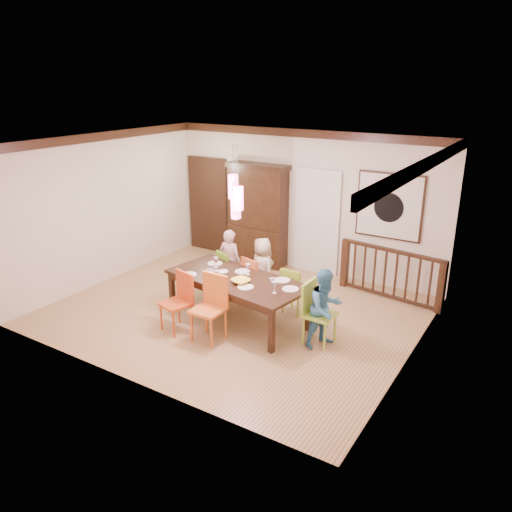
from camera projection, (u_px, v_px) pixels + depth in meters
The scene contains 37 objects.
floor at pixel (236, 311), 8.71m from camera, with size 6.00×6.00×0.00m, color olive.
ceiling at pixel (233, 142), 7.73m from camera, with size 6.00×6.00×0.00m, color white.
wall_back at pixel (303, 202), 10.22m from camera, with size 6.00×6.00×0.00m, color beige.
wall_left at pixel (107, 208), 9.72m from camera, with size 5.00×5.00×0.00m, color beige.
wall_right at pixel (418, 266), 6.73m from camera, with size 5.00×5.00×0.00m, color beige.
crown_molding at pixel (233, 148), 7.76m from camera, with size 6.00×5.00×0.16m, color black, non-canonical shape.
panel_door at pixel (209, 206), 11.51m from camera, with size 1.04×0.07×2.24m, color black.
white_doorway at pixel (317, 223), 10.15m from camera, with size 0.97×0.05×2.22m, color silver.
painting at pixel (389, 206), 9.24m from camera, with size 1.25×0.06×1.25m.
pendant_cluster at pixel (236, 197), 7.71m from camera, with size 0.27×0.21×1.14m.
dining_table at pixel (237, 282), 8.19m from camera, with size 2.52×1.44×0.75m.
chair_far_left at pixel (231, 270), 9.22m from camera, with size 0.51×0.51×0.86m.
chair_far_mid at pixel (257, 277), 8.84m from camera, with size 0.50×0.50×0.89m.
chair_far_right at pixel (295, 287), 8.52m from camera, with size 0.40×0.40×0.83m.
chair_near_left at pixel (175, 299), 7.89m from camera, with size 0.52×0.52×0.95m.
chair_near_mid at pixel (208, 305), 7.57m from camera, with size 0.47×0.47×1.03m.
chair_end_right at pixel (320, 310), 7.49m from camera, with size 0.45×0.45×0.97m.
china_hutch at pixel (258, 214), 10.66m from camera, with size 1.37×0.46×2.17m.
balustrade at pixel (390, 273), 9.06m from camera, with size 2.01×0.34×0.96m.
person_far_left at pixel (230, 262), 9.26m from camera, with size 0.45×0.30×1.24m, color #FBBFCE.
person_far_mid at pixel (262, 269), 8.98m from camera, with size 0.58×0.38×1.18m, color #C0B391.
person_end_right at pixel (325, 308), 7.41m from camera, with size 0.60×0.46×1.23m, color teal.
serving_bowl at pixel (241, 281), 7.95m from camera, with size 0.29×0.29×0.07m, color #FAE247.
small_bowl at pixel (223, 273), 8.31m from camera, with size 0.19×0.19×0.06m, color white.
cup_left at pixel (210, 273), 8.26m from camera, with size 0.14×0.14×0.11m, color silver.
cup_right at pixel (272, 281), 7.96m from camera, with size 0.09×0.09×0.08m, color silver.
plate_far_left at pixel (215, 263), 8.79m from camera, with size 0.26×0.26×0.01m, color white.
plate_far_mid at pixel (243, 271), 8.43m from camera, with size 0.26×0.26×0.01m, color white.
plate_far_right at pixel (282, 280), 8.06m from camera, with size 0.26×0.26×0.01m, color white.
plate_near_left at pixel (189, 275), 8.29m from camera, with size 0.26×0.26×0.01m, color white.
plate_near_mid at pixel (246, 287), 7.80m from camera, with size 0.26×0.26×0.01m, color white.
plate_end_right at pixel (290, 289), 7.72m from camera, with size 0.26×0.26×0.01m, color white.
wine_glass_a at pixel (216, 262), 8.59m from camera, with size 0.08×0.08×0.19m, color #590C19, non-canonical shape.
wine_glass_b at pixel (248, 269), 8.28m from camera, with size 0.08×0.08×0.19m, color silver, non-canonical shape.
wine_glass_c at pixel (217, 276), 7.99m from camera, with size 0.08×0.08×0.19m, color #590C19, non-canonical shape.
wine_glass_d at pixel (275, 287), 7.57m from camera, with size 0.08×0.08×0.19m, color silver, non-canonical shape.
napkin at pixel (220, 285), 7.87m from camera, with size 0.18×0.14×0.01m, color #D83359.
Camera 1 is at (4.47, -6.49, 3.84)m, focal length 35.00 mm.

